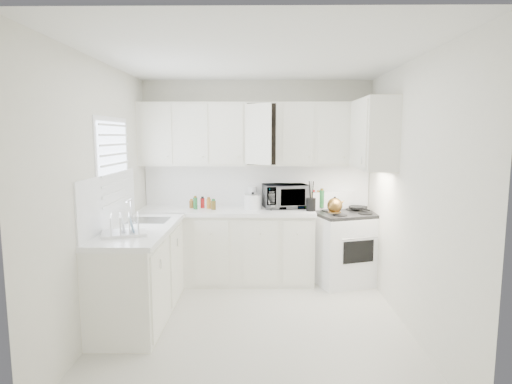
{
  "coord_description": "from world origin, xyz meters",
  "views": [
    {
      "loc": [
        0.06,
        -4.07,
        1.88
      ],
      "look_at": [
        0.0,
        0.7,
        1.25
      ],
      "focal_mm": 29.83,
      "sensor_mm": 36.0,
      "label": 1
    }
  ],
  "objects_px": {
    "rice_cooker": "(253,200)",
    "utensil_crock": "(311,196)",
    "tea_kettle": "(335,204)",
    "dish_rack": "(124,223)",
    "microwave": "(285,193)",
    "stove": "(346,238)"
  },
  "relations": [
    {
      "from": "rice_cooker",
      "to": "utensil_crock",
      "type": "xyz_separation_m",
      "value": [
        0.73,
        -0.13,
        0.08
      ]
    },
    {
      "from": "tea_kettle",
      "to": "utensil_crock",
      "type": "distance_m",
      "value": 0.31
    },
    {
      "from": "dish_rack",
      "to": "utensil_crock",
      "type": "bearing_deg",
      "value": 16.77
    },
    {
      "from": "microwave",
      "to": "utensil_crock",
      "type": "bearing_deg",
      "value": -48.35
    },
    {
      "from": "utensil_crock",
      "to": "dish_rack",
      "type": "distance_m",
      "value": 2.33
    },
    {
      "from": "stove",
      "to": "tea_kettle",
      "type": "relative_size",
      "value": 5.03
    },
    {
      "from": "stove",
      "to": "microwave",
      "type": "distance_m",
      "value": 0.96
    },
    {
      "from": "stove",
      "to": "tea_kettle",
      "type": "xyz_separation_m",
      "value": [
        -0.18,
        -0.16,
        0.46
      ]
    },
    {
      "from": "stove",
      "to": "microwave",
      "type": "relative_size",
      "value": 2.11
    },
    {
      "from": "dish_rack",
      "to": "stove",
      "type": "bearing_deg",
      "value": 12.65
    },
    {
      "from": "microwave",
      "to": "dish_rack",
      "type": "bearing_deg",
      "value": -147.21
    },
    {
      "from": "stove",
      "to": "utensil_crock",
      "type": "height_order",
      "value": "utensil_crock"
    },
    {
      "from": "microwave",
      "to": "rice_cooker",
      "type": "xyz_separation_m",
      "value": [
        -0.42,
        -0.1,
        -0.08
      ]
    },
    {
      "from": "utensil_crock",
      "to": "stove",
      "type": "bearing_deg",
      "value": 9.48
    },
    {
      "from": "tea_kettle",
      "to": "stove",
      "type": "bearing_deg",
      "value": 31.0
    },
    {
      "from": "stove",
      "to": "tea_kettle",
      "type": "distance_m",
      "value": 0.52
    },
    {
      "from": "microwave",
      "to": "rice_cooker",
      "type": "height_order",
      "value": "microwave"
    },
    {
      "from": "stove",
      "to": "dish_rack",
      "type": "xyz_separation_m",
      "value": [
        -2.38,
        -1.4,
        0.48
      ]
    },
    {
      "from": "tea_kettle",
      "to": "dish_rack",
      "type": "height_order",
      "value": "dish_rack"
    },
    {
      "from": "stove",
      "to": "microwave",
      "type": "bearing_deg",
      "value": 150.54
    },
    {
      "from": "tea_kettle",
      "to": "rice_cooker",
      "type": "xyz_separation_m",
      "value": [
        -1.01,
        0.21,
        0.01
      ]
    },
    {
      "from": "tea_kettle",
      "to": "rice_cooker",
      "type": "height_order",
      "value": "rice_cooker"
    }
  ]
}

